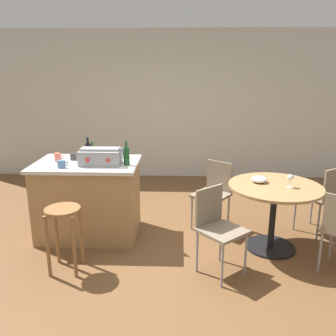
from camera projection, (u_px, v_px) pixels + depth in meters
name	position (u px, v px, depth m)	size (l,w,h in m)	color
ground_plane	(168.00, 251.00, 3.99)	(8.80, 8.80, 0.00)	brown
back_wall	(174.00, 106.00, 6.49)	(8.00, 0.10, 2.70)	beige
kitchen_island	(89.00, 199.00, 4.29)	(1.22, 0.83, 0.93)	#A37A4C
wooden_stool	(64.00, 225.00, 3.49)	(0.35, 0.35, 0.68)	olive
dining_table	(274.00, 200.00, 3.91)	(1.02, 1.02, 0.76)	black
folding_chair_near	(214.00, 190.00, 4.47)	(0.56, 0.56, 0.86)	#7F705B
folding_chair_far	(217.00, 224.00, 3.47)	(0.56, 0.56, 0.87)	#7F705B
folding_chair_right	(323.00, 194.00, 4.28)	(0.56, 0.56, 0.88)	#7F705B
toolbox	(101.00, 157.00, 4.05)	(0.47, 0.29, 0.20)	gray
bottle_0	(92.00, 151.00, 4.36)	(0.06, 0.06, 0.21)	#194C23
bottle_1	(126.00, 156.00, 4.02)	(0.07, 0.07, 0.29)	#194C23
bottle_2	(88.00, 151.00, 4.27)	(0.07, 0.07, 0.27)	black
cup_0	(74.00, 157.00, 4.26)	(0.11, 0.08, 0.08)	#383838
cup_1	(124.00, 153.00, 4.38)	(0.11, 0.07, 0.11)	#4C7099
cup_2	(58.00, 157.00, 4.18)	(0.11, 0.07, 0.10)	#DB6651
cup_3	(62.00, 164.00, 3.92)	(0.12, 0.09, 0.09)	#4C7099
cup_4	(108.00, 153.00, 4.38)	(0.12, 0.09, 0.11)	tan
wine_glass	(290.00, 178.00, 3.77)	(0.07, 0.07, 0.14)	silver
serving_bowl	(259.00, 179.00, 3.95)	(0.18, 0.18, 0.07)	white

